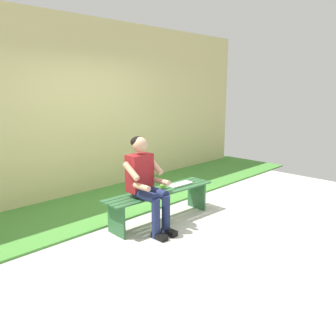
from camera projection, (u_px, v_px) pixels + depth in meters
ground_plane at (154, 276)px, 3.55m from camera, size 10.00×7.00×0.04m
grass_strip at (111, 200)px, 5.78m from camera, size 9.00×1.71×0.03m
brick_wall at (52, 109)px, 5.65m from camera, size 9.50×0.24×3.04m
bench_near at (160, 197)px, 4.89m from camera, size 1.78×0.48×0.45m
person_seated at (146, 180)px, 4.49m from camera, size 0.50×0.69×1.26m
apple at (163, 186)px, 4.92m from camera, size 0.09×0.09×0.09m
book_open at (180, 184)px, 5.12m from camera, size 0.42×0.18×0.02m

